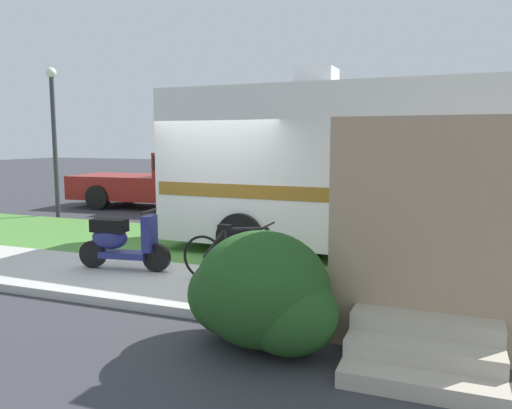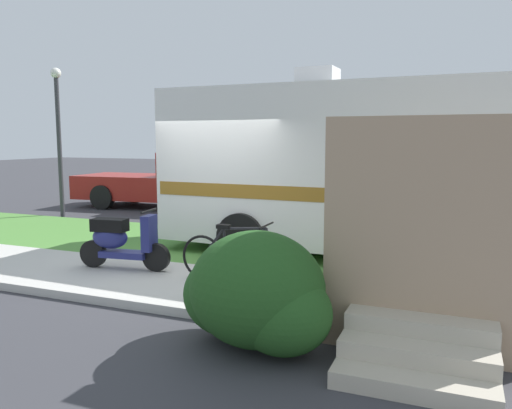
{
  "view_description": "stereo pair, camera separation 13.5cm",
  "coord_description": "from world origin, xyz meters",
  "px_view_note": "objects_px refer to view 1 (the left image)",
  "views": [
    {
      "loc": [
        3.93,
        -7.46,
        2.18
      ],
      "look_at": [
        0.94,
        0.3,
        1.1
      ],
      "focal_mm": 35.65,
      "sensor_mm": 36.0,
      "label": 1
    },
    {
      "loc": [
        4.06,
        -7.41,
        2.18
      ],
      "look_at": [
        0.94,
        0.3,
        1.1
      ],
      "focal_mm": 35.65,
      "sensor_mm": 36.0,
      "label": 2
    }
  ],
  "objects_px": {
    "bicycle": "(238,258)",
    "pickup_truck_near": "(177,179)",
    "street_lamp_post": "(54,127)",
    "scooter": "(120,241)",
    "bottle_green": "(333,298)",
    "motorhome_rv": "(385,166)"
  },
  "relations": [
    {
      "from": "bottle_green",
      "to": "motorhome_rv",
      "type": "bearing_deg",
      "value": 86.47
    },
    {
      "from": "pickup_truck_near",
      "to": "street_lamp_post",
      "type": "distance_m",
      "value": 3.87
    },
    {
      "from": "motorhome_rv",
      "to": "bicycle",
      "type": "xyz_separation_m",
      "value": [
        -1.69,
        -2.67,
        -1.21
      ]
    },
    {
      "from": "street_lamp_post",
      "to": "bottle_green",
      "type": "bearing_deg",
      "value": -29.69
    },
    {
      "from": "scooter",
      "to": "bicycle",
      "type": "bearing_deg",
      "value": -1.44
    },
    {
      "from": "pickup_truck_near",
      "to": "scooter",
      "type": "bearing_deg",
      "value": -66.54
    },
    {
      "from": "bicycle",
      "to": "pickup_truck_near",
      "type": "relative_size",
      "value": 0.31
    },
    {
      "from": "scooter",
      "to": "pickup_truck_near",
      "type": "bearing_deg",
      "value": 113.46
    },
    {
      "from": "motorhome_rv",
      "to": "bicycle",
      "type": "distance_m",
      "value": 3.38
    },
    {
      "from": "bicycle",
      "to": "bottle_green",
      "type": "relative_size",
      "value": 7.51
    },
    {
      "from": "bicycle",
      "to": "pickup_truck_near",
      "type": "bearing_deg",
      "value": 125.28
    },
    {
      "from": "motorhome_rv",
      "to": "street_lamp_post",
      "type": "height_order",
      "value": "street_lamp_post"
    },
    {
      "from": "bicycle",
      "to": "bottle_green",
      "type": "height_order",
      "value": "bicycle"
    },
    {
      "from": "scooter",
      "to": "pickup_truck_near",
      "type": "xyz_separation_m",
      "value": [
        -3.17,
        7.3,
        0.37
      ]
    },
    {
      "from": "pickup_truck_near",
      "to": "bottle_green",
      "type": "height_order",
      "value": "pickup_truck_near"
    },
    {
      "from": "street_lamp_post",
      "to": "pickup_truck_near",
      "type": "bearing_deg",
      "value": 52.21
    },
    {
      "from": "scooter",
      "to": "bicycle",
      "type": "distance_m",
      "value": 2.04
    },
    {
      "from": "bicycle",
      "to": "pickup_truck_near",
      "type": "height_order",
      "value": "pickup_truck_near"
    },
    {
      "from": "scooter",
      "to": "bottle_green",
      "type": "height_order",
      "value": "scooter"
    },
    {
      "from": "motorhome_rv",
      "to": "pickup_truck_near",
      "type": "distance_m",
      "value": 8.37
    },
    {
      "from": "pickup_truck_near",
      "to": "street_lamp_post",
      "type": "bearing_deg",
      "value": -127.79
    },
    {
      "from": "motorhome_rv",
      "to": "bicycle",
      "type": "relative_size",
      "value": 4.48
    }
  ]
}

